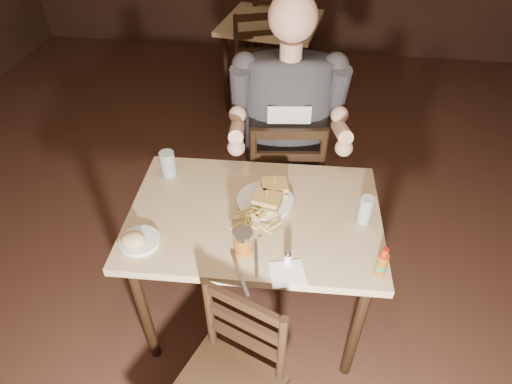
# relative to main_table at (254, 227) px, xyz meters

# --- Properties ---
(room_shell) EXTENTS (7.00, 7.00, 7.00)m
(room_shell) POSITION_rel_main_table_xyz_m (-0.12, 0.12, 0.72)
(room_shell) COLOR black
(room_shell) RESTS_ON ground
(main_table) EXTENTS (1.15, 0.79, 0.77)m
(main_table) POSITION_rel_main_table_xyz_m (0.00, 0.00, 0.00)
(main_table) COLOR tan
(main_table) RESTS_ON ground
(bg_table) EXTENTS (0.90, 0.90, 0.77)m
(bg_table) POSITION_rel_main_table_xyz_m (-0.20, 2.39, -0.00)
(bg_table) COLOR tan
(bg_table) RESTS_ON ground
(chair_far) EXTENTS (0.50, 0.53, 0.95)m
(chair_far) POSITION_rel_main_table_xyz_m (0.09, 0.62, -0.21)
(chair_far) COLOR black
(chair_far) RESTS_ON ground
(bg_chair_far) EXTENTS (0.48, 0.52, 1.00)m
(bg_chair_far) POSITION_rel_main_table_xyz_m (-0.20, 2.94, -0.18)
(bg_chair_far) COLOR black
(bg_chair_far) RESTS_ON ground
(bg_chair_near) EXTENTS (0.58, 0.60, 0.95)m
(bg_chair_near) POSITION_rel_main_table_xyz_m (-0.20, 1.84, -0.21)
(bg_chair_near) COLOR black
(bg_chair_near) RESTS_ON ground
(diner) EXTENTS (0.66, 0.55, 1.04)m
(diner) POSITION_rel_main_table_xyz_m (0.09, 0.56, 0.33)
(diner) COLOR #343237
(diner) RESTS_ON chair_far
(dinner_plate) EXTENTS (0.26, 0.26, 0.01)m
(dinner_plate) POSITION_rel_main_table_xyz_m (0.04, 0.07, 0.10)
(dinner_plate) COLOR white
(dinner_plate) RESTS_ON main_table
(sandwich_left) EXTENTS (0.13, 0.12, 0.10)m
(sandwich_left) POSITION_rel_main_table_xyz_m (0.05, 0.04, 0.15)
(sandwich_left) COLOR #D7B361
(sandwich_left) RESTS_ON dinner_plate
(sandwich_right) EXTENTS (0.13, 0.12, 0.10)m
(sandwich_right) POSITION_rel_main_table_xyz_m (0.07, 0.13, 0.15)
(sandwich_right) COLOR #D7B361
(sandwich_right) RESTS_ON dinner_plate
(fries_pile) EXTENTS (0.24, 0.18, 0.04)m
(fries_pile) POSITION_rel_main_table_xyz_m (0.02, -0.07, 0.12)
(fries_pile) COLOR #D6C260
(fries_pile) RESTS_ON dinner_plate
(ketchup_dollop) EXTENTS (0.04, 0.04, 0.01)m
(ketchup_dollop) POSITION_rel_main_table_xyz_m (0.00, -0.03, 0.11)
(ketchup_dollop) COLOR maroon
(ketchup_dollop) RESTS_ON dinner_plate
(glass_left) EXTENTS (0.08, 0.08, 0.13)m
(glass_left) POSITION_rel_main_table_xyz_m (-0.45, 0.21, 0.16)
(glass_left) COLOR silver
(glass_left) RESTS_ON main_table
(glass_right) EXTENTS (0.06, 0.06, 0.13)m
(glass_right) POSITION_rel_main_table_xyz_m (0.47, 0.01, 0.16)
(glass_right) COLOR silver
(glass_right) RESTS_ON main_table
(hot_sauce) EXTENTS (0.04, 0.04, 0.14)m
(hot_sauce) POSITION_rel_main_table_xyz_m (0.52, -0.26, 0.16)
(hot_sauce) COLOR brown
(hot_sauce) RESTS_ON main_table
(salt_shaker) EXTENTS (0.03, 0.03, 0.06)m
(salt_shaker) POSITION_rel_main_table_xyz_m (0.17, -0.26, 0.12)
(salt_shaker) COLOR white
(salt_shaker) RESTS_ON main_table
(syrup_dispenser) EXTENTS (0.08, 0.08, 0.10)m
(syrup_dispenser) POSITION_rel_main_table_xyz_m (-0.01, -0.22, 0.14)
(syrup_dispenser) COLOR brown
(syrup_dispenser) RESTS_ON main_table
(napkin) EXTENTS (0.16, 0.16, 0.00)m
(napkin) POSITION_rel_main_table_xyz_m (0.17, -0.32, 0.09)
(napkin) COLOR white
(napkin) RESTS_ON main_table
(knife) EXTENTS (0.11, 0.21, 0.01)m
(knife) POSITION_rel_main_table_xyz_m (-0.01, -0.34, 0.09)
(knife) COLOR silver
(knife) RESTS_ON napkin
(fork) EXTENTS (0.04, 0.18, 0.01)m
(fork) POSITION_rel_main_table_xyz_m (0.05, -0.27, 0.09)
(fork) COLOR silver
(fork) RESTS_ON napkin
(side_plate) EXTENTS (0.17, 0.17, 0.01)m
(side_plate) POSITION_rel_main_table_xyz_m (-0.44, -0.24, 0.10)
(side_plate) COLOR white
(side_plate) RESTS_ON main_table
(bread_roll) EXTENTS (0.11, 0.09, 0.06)m
(bread_roll) POSITION_rel_main_table_xyz_m (-0.46, -0.26, 0.13)
(bread_roll) COLOR tan
(bread_roll) RESTS_ON side_plate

